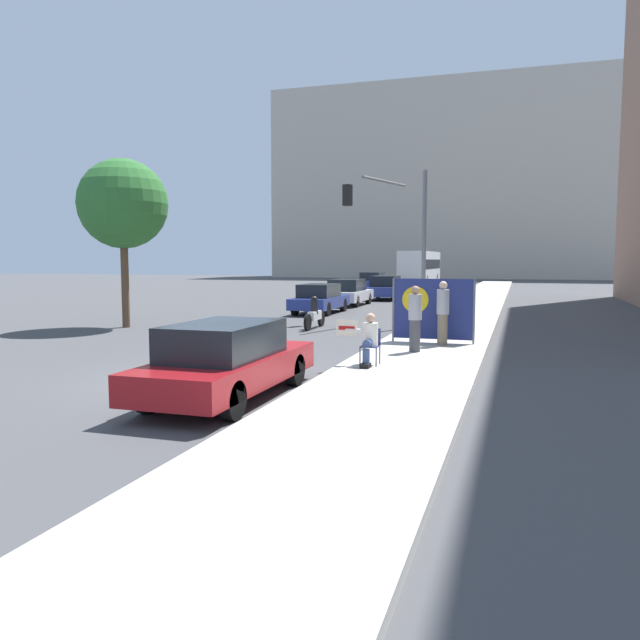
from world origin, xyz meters
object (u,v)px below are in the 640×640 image
at_px(motorcycle_on_road, 315,314).
at_px(street_tree_near_curb, 123,204).
at_px(pedestrian_behind, 443,313).
at_px(parked_car_curbside, 227,360).
at_px(traffic_light_pole, 394,221).
at_px(car_on_road_distant, 386,288).
at_px(car_on_road_far_lane, 373,282).
at_px(car_on_road_nearest, 320,299).
at_px(car_on_road_midblock, 348,292).
at_px(city_bus_on_road, 420,266).
at_px(protest_banner, 432,309).
at_px(seated_protester, 368,338).
at_px(jogger_on_sidewalk, 415,318).

xyz_separation_m(motorcycle_on_road, street_tree_near_curb, (-6.84, -1.72, 4.01)).
xyz_separation_m(pedestrian_behind, parked_car_curbside, (-3.00, -7.29, -0.36)).
height_order(pedestrian_behind, traffic_light_pole, traffic_light_pole).
xyz_separation_m(parked_car_curbside, motorcycle_on_road, (-2.12, 11.49, -0.18)).
bearing_deg(car_on_road_distant, car_on_road_far_lane, 107.02).
height_order(car_on_road_far_lane, motorcycle_on_road, car_on_road_far_lane).
xyz_separation_m(car_on_road_nearest, street_tree_near_curb, (-5.03, -7.98, 3.84)).
xyz_separation_m(pedestrian_behind, car_on_road_nearest, (-6.93, 10.45, -0.37)).
bearing_deg(car_on_road_far_lane, pedestrian_behind, -73.76).
relative_size(car_on_road_midblock, city_bus_on_road, 0.37).
relative_size(traffic_light_pole, parked_car_curbside, 1.23).
distance_m(protest_banner, traffic_light_pole, 7.04).
bearing_deg(car_on_road_distant, seated_protester, -79.07).
height_order(car_on_road_midblock, street_tree_near_curb, street_tree_near_curb).
height_order(seated_protester, city_bus_on_road, city_bus_on_road).
bearing_deg(car_on_road_distant, motorcycle_on_road, -86.88).
height_order(jogger_on_sidewalk, motorcycle_on_road, jogger_on_sidewalk).
distance_m(car_on_road_distant, motorcycle_on_road, 17.15).
height_order(seated_protester, car_on_road_far_lane, car_on_road_far_lane).
bearing_deg(car_on_road_far_lane, motorcycle_on_road, -81.32).
relative_size(car_on_road_distant, street_tree_near_curb, 0.69).
relative_size(jogger_on_sidewalk, car_on_road_midblock, 0.38).
distance_m(traffic_light_pole, city_bus_on_road, 40.13).
distance_m(car_on_road_far_lane, street_tree_near_curb, 30.16).
distance_m(parked_car_curbside, motorcycle_on_road, 11.68).
height_order(motorcycle_on_road, street_tree_near_curb, street_tree_near_curb).
relative_size(protest_banner, car_on_road_midblock, 0.53).
bearing_deg(motorcycle_on_road, parked_car_curbside, -79.53).
bearing_deg(parked_car_curbside, city_bus_on_road, 94.99).
distance_m(seated_protester, motorcycle_on_road, 8.96).
relative_size(seated_protester, car_on_road_far_lane, 0.26).
bearing_deg(parked_car_curbside, street_tree_near_curb, 132.57).
bearing_deg(car_on_road_far_lane, street_tree_near_curb, -94.90).
height_order(jogger_on_sidewalk, traffic_light_pole, traffic_light_pole).
relative_size(seated_protester, protest_banner, 0.50).
distance_m(jogger_on_sidewalk, city_bus_on_road, 48.24).
bearing_deg(car_on_road_midblock, city_bus_on_road, 91.24).
relative_size(jogger_on_sidewalk, parked_car_curbside, 0.37).
xyz_separation_m(parked_car_curbside, car_on_road_distant, (-3.06, 28.61, 0.04)).
bearing_deg(jogger_on_sidewalk, pedestrian_behind, -104.51).
bearing_deg(parked_car_curbside, car_on_road_distant, 96.10).
distance_m(motorcycle_on_road, street_tree_near_curb, 8.12).
bearing_deg(parked_car_curbside, seated_protester, 62.29).
bearing_deg(street_tree_near_curb, motorcycle_on_road, 14.15).
relative_size(jogger_on_sidewalk, car_on_road_nearest, 0.38).
xyz_separation_m(seated_protester, traffic_light_pole, (-1.48, 10.30, 3.24)).
bearing_deg(motorcycle_on_road, city_bus_on_road, 93.48).
distance_m(jogger_on_sidewalk, street_tree_near_curb, 12.60).
relative_size(jogger_on_sidewalk, city_bus_on_road, 0.14).
xyz_separation_m(parked_car_curbside, city_bus_on_road, (-4.68, 53.49, 1.22)).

